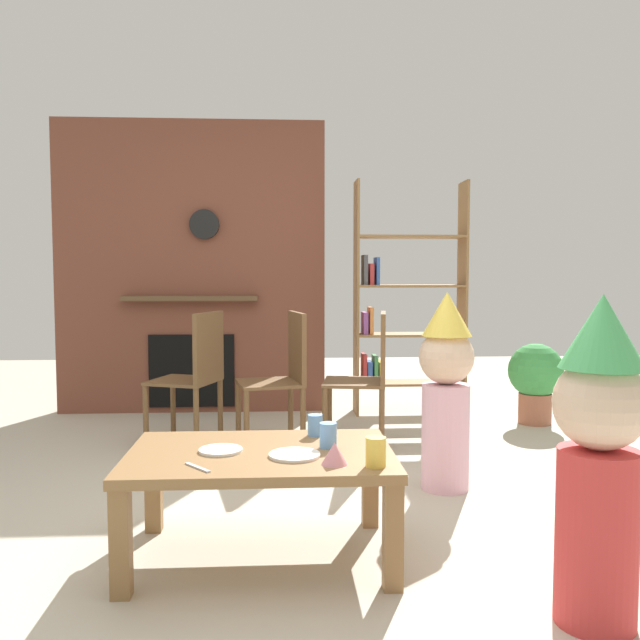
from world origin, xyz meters
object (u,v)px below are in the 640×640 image
object	(u,v)px
dining_chair_middle	(283,372)
dining_chair_right	(369,372)
paper_plate_rear	(294,455)
paper_cup_near_left	(328,435)
paper_plate_front	(221,450)
potted_plant_tall	(536,377)
paper_cup_near_right	(376,452)
bookshelf	(401,309)
paper_cup_center	(315,425)
child_with_cone_hat	(599,452)
child_in_pink	(446,385)
coffee_table	(261,467)
dining_chair_left	(196,371)
birthday_cake_slice	(335,453)

from	to	relation	value
dining_chair_middle	dining_chair_right	size ratio (longest dim) A/B	1.00
paper_plate_rear	dining_chair_middle	xyz separation A→B (m)	(-0.03, 1.76, 0.07)
paper_cup_near_left	dining_chair_right	distance (m)	1.65
paper_plate_front	potted_plant_tall	world-z (taller)	potted_plant_tall
paper_cup_near_right	bookshelf	bearing A→B (deg)	77.97
paper_cup_near_right	dining_chair_middle	xyz separation A→B (m)	(-0.33, 1.91, 0.02)
bookshelf	paper_cup_near_left	distance (m)	2.86
paper_cup_near_left	paper_cup_near_right	size ratio (longest dim) A/B	0.94
paper_cup_center	bookshelf	bearing A→B (deg)	71.55
child_with_cone_hat	child_in_pink	distance (m)	1.39
coffee_table	paper_plate_rear	world-z (taller)	paper_plate_rear
child_with_cone_hat	paper_cup_center	bearing A→B (deg)	-15.56
paper_cup_near_right	paper_cup_near_left	bearing A→B (deg)	119.75
dining_chair_middle	potted_plant_tall	xyz separation A→B (m)	(1.93, 0.62, -0.15)
bookshelf	dining_chair_middle	world-z (taller)	bookshelf
paper_plate_front	dining_chair_middle	size ratio (longest dim) A/B	0.19
bookshelf	potted_plant_tall	world-z (taller)	bookshelf
coffee_table	paper_cup_center	xyz separation A→B (m)	(0.23, 0.24, 0.11)
paper_cup_near_left	paper_cup_near_right	distance (m)	0.32
potted_plant_tall	paper_plate_rear	bearing A→B (deg)	-128.58
child_in_pink	dining_chair_left	size ratio (longest dim) A/B	1.17
paper_plate_front	potted_plant_tall	distance (m)	3.18
child_with_cone_hat	potted_plant_tall	bearing A→B (deg)	-80.31
bookshelf	paper_cup_near_left	xyz separation A→B (m)	(-0.79, -2.72, -0.37)
dining_chair_right	coffee_table	bearing A→B (deg)	77.13
coffee_table	child_in_pink	world-z (taller)	child_in_pink
coffee_table	dining_chair_left	distance (m)	1.81
bookshelf	paper_plate_rear	xyz separation A→B (m)	(-0.94, -2.84, -0.41)
paper_plate_rear	dining_chair_left	size ratio (longest dim) A/B	0.22
paper_cup_near_left	dining_chair_left	size ratio (longest dim) A/B	0.11
bookshelf	dining_chair_middle	xyz separation A→B (m)	(-0.97, -1.08, -0.35)
paper_cup_center	dining_chair_left	xyz separation A→B (m)	(-0.71, 1.50, 0.03)
dining_chair_left	paper_cup_near_right	bearing A→B (deg)	134.15
coffee_table	dining_chair_left	bearing A→B (deg)	105.22
paper_cup_near_left	child_with_cone_hat	world-z (taller)	child_with_cone_hat
birthday_cake_slice	child_with_cone_hat	bearing A→B (deg)	-24.06
paper_cup_center	child_with_cone_hat	distance (m)	1.21
paper_cup_near_left	paper_cup_near_right	world-z (taller)	paper_cup_near_right
paper_plate_front	paper_plate_rear	bearing A→B (deg)	-16.58
paper_cup_near_right	potted_plant_tall	size ratio (longest dim) A/B	0.18
dining_chair_middle	paper_plate_front	bearing A→B (deg)	69.59
coffee_table	child_in_pink	distance (m)	1.27
coffee_table	child_with_cone_hat	world-z (taller)	child_with_cone_hat
coffee_table	paper_plate_front	size ratio (longest dim) A/B	6.09
coffee_table	paper_cup_near_left	size ratio (longest dim) A/B	10.30
paper_plate_rear	paper_plate_front	bearing A→B (deg)	163.42
paper_cup_near_left	paper_cup_center	xyz separation A→B (m)	(-0.04, 0.21, -0.01)
potted_plant_tall	paper_cup_center	bearing A→B (deg)	-131.27
birthday_cake_slice	child_with_cone_hat	xyz separation A→B (m)	(0.83, -0.37, 0.09)
bookshelf	paper_cup_near_right	size ratio (longest dim) A/B	17.27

